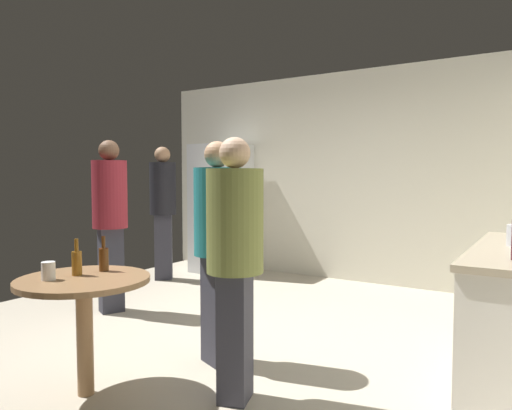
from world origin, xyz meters
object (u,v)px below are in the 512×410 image
object	(u,v)px
plastic_cup_white	(48,271)
person_in_olive_shirt	(235,249)
person_in_teal_shirt	(218,235)
beer_bottle_amber	(77,262)
refrigerator	(221,208)
person_in_maroon_shirt	(110,212)
foreground_table	(84,294)
beer_bottle_brown	(104,258)
person_in_black_shirt	(163,202)

from	to	relation	value
plastic_cup_white	person_in_olive_shirt	world-z (taller)	person_in_olive_shirt
person_in_teal_shirt	beer_bottle_amber	bearing A→B (deg)	-7.12
refrigerator	person_in_teal_shirt	size ratio (longest dim) A/B	1.12
person_in_maroon_shirt	person_in_teal_shirt	distance (m)	1.75
foreground_table	beer_bottle_brown	distance (m)	0.28
person_in_maroon_shirt	refrigerator	bearing A→B (deg)	122.74
foreground_table	person_in_black_shirt	size ratio (longest dim) A/B	0.46
person_in_black_shirt	person_in_olive_shirt	size ratio (longest dim) A/B	1.10
person_in_maroon_shirt	person_in_black_shirt	distance (m)	1.51
person_in_olive_shirt	person_in_teal_shirt	xyz separation A→B (m)	(-0.44, 0.41, 0.01)
foreground_table	plastic_cup_white	distance (m)	0.25
beer_bottle_brown	person_in_maroon_shirt	distance (m)	1.68
plastic_cup_white	person_in_black_shirt	bearing A→B (deg)	121.78
person_in_black_shirt	refrigerator	bearing A→B (deg)	120.36
plastic_cup_white	person_in_teal_shirt	distance (m)	1.14
foreground_table	beer_bottle_amber	world-z (taller)	beer_bottle_amber
refrigerator	beer_bottle_brown	size ratio (longest dim) A/B	7.83
plastic_cup_white	person_in_teal_shirt	world-z (taller)	person_in_teal_shirt
person_in_black_shirt	beer_bottle_brown	bearing A→B (deg)	-1.88
beer_bottle_brown	person_in_olive_shirt	distance (m)	0.92
person_in_olive_shirt	person_in_teal_shirt	bearing A→B (deg)	-60.87
beer_bottle_amber	person_in_teal_shirt	world-z (taller)	person_in_teal_shirt
refrigerator	foreground_table	xyz separation A→B (m)	(1.56, -3.54, -0.27)
foreground_table	beer_bottle_amber	xyz separation A→B (m)	(-0.09, 0.02, 0.19)
person_in_black_shirt	person_in_teal_shirt	size ratio (longest dim) A/B	1.08
person_in_olive_shirt	refrigerator	bearing A→B (deg)	-70.04
person_in_maroon_shirt	person_in_black_shirt	xyz separation A→B (m)	(-0.60, 1.38, 0.02)
person_in_olive_shirt	person_in_black_shirt	bearing A→B (deg)	-57.51
foreground_table	person_in_maroon_shirt	distance (m)	1.89
person_in_black_shirt	person_in_olive_shirt	xyz separation A→B (m)	(2.72, -2.27, -0.10)
refrigerator	person_in_maroon_shirt	distance (m)	2.23
beer_bottle_amber	person_in_maroon_shirt	xyz separation A→B (m)	(-1.21, 1.30, 0.18)
person_in_olive_shirt	person_in_maroon_shirt	bearing A→B (deg)	-40.29
beer_bottle_amber	person_in_olive_shirt	size ratio (longest dim) A/B	0.15
foreground_table	beer_bottle_amber	distance (m)	0.21
beer_bottle_amber	person_in_black_shirt	xyz separation A→B (m)	(-1.80, 2.69, 0.20)
beer_bottle_amber	person_in_teal_shirt	distance (m)	0.96
refrigerator	beer_bottle_brown	world-z (taller)	refrigerator
foreground_table	person_in_maroon_shirt	world-z (taller)	person_in_maroon_shirt
beer_bottle_amber	person_in_black_shirt	distance (m)	3.24
person_in_maroon_shirt	person_in_black_shirt	size ratio (longest dim) A/B	0.98
person_in_black_shirt	plastic_cup_white	bearing A→B (deg)	-6.36
person_in_teal_shirt	person_in_olive_shirt	bearing A→B (deg)	69.73
person_in_black_shirt	person_in_teal_shirt	distance (m)	2.94
foreground_table	person_in_olive_shirt	bearing A→B (deg)	27.89
foreground_table	plastic_cup_white	xyz separation A→B (m)	(-0.12, -0.16, 0.16)
refrigerator	beer_bottle_amber	distance (m)	3.82
refrigerator	person_in_teal_shirt	xyz separation A→B (m)	(1.95, -2.69, 0.04)
refrigerator	beer_bottle_amber	xyz separation A→B (m)	(1.48, -3.52, -0.08)
refrigerator	person_in_olive_shirt	world-z (taller)	refrigerator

